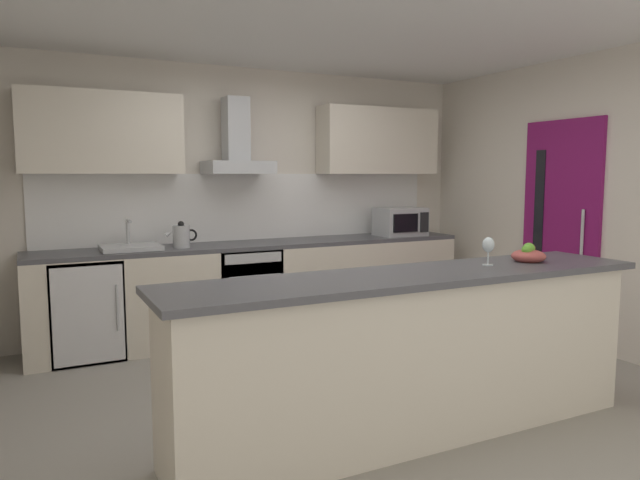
{
  "coord_description": "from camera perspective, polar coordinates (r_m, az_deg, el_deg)",
  "views": [
    {
      "loc": [
        -2.03,
        -3.59,
        1.55
      ],
      "look_at": [
        -0.01,
        0.42,
        1.05
      ],
      "focal_mm": 32.86,
      "sensor_mm": 36.0,
      "label": 1
    }
  ],
  "objects": [
    {
      "name": "microwave",
      "position": [
        6.35,
        7.83,
        1.79
      ],
      "size": [
        0.5,
        0.38,
        0.3
      ],
      "color": "#B7BABC",
      "rests_on": "counter_back"
    },
    {
      "name": "oven",
      "position": [
        5.66,
        -7.46,
        -4.8
      ],
      "size": [
        0.6,
        0.62,
        0.8
      ],
      "color": "slate",
      "rests_on": "ground"
    },
    {
      "name": "kettle",
      "position": [
        5.38,
        -13.35,
        0.38
      ],
      "size": [
        0.29,
        0.15,
        0.24
      ],
      "color": "#B7BABC",
      "rests_on": "counter_back"
    },
    {
      "name": "counter_back",
      "position": [
        5.75,
        -5.6,
        -4.69
      ],
      "size": [
        4.22,
        0.6,
        0.9
      ],
      "color": "beige",
      "rests_on": "ground"
    },
    {
      "name": "ceiling",
      "position": [
        4.26,
        2.79,
        20.75
      ],
      "size": [
        5.79,
        4.99,
        0.02
      ],
      "primitive_type": "cube",
      "color": "white"
    },
    {
      "name": "wine_glass",
      "position": [
        3.82,
        16.07,
        -0.55
      ],
      "size": [
        0.08,
        0.08,
        0.18
      ],
      "color": "silver",
      "rests_on": "counter_island"
    },
    {
      "name": "upper_cabinets",
      "position": [
        5.8,
        -6.3,
        9.88
      ],
      "size": [
        4.16,
        0.32,
        0.7
      ],
      "color": "beige"
    },
    {
      "name": "sink",
      "position": [
        5.35,
        -17.96,
        -0.62
      ],
      "size": [
        0.5,
        0.4,
        0.26
      ],
      "color": "silver",
      "rests_on": "counter_back"
    },
    {
      "name": "side_door",
      "position": [
        5.85,
        22.32,
        0.76
      ],
      "size": [
        0.08,
        0.85,
        2.05
      ],
      "color": "#7A1456",
      "rests_on": "ground"
    },
    {
      "name": "fruit_bowl",
      "position": [
        4.08,
        19.64,
        -1.37
      ],
      "size": [
        0.22,
        0.22,
        0.13
      ],
      "color": "#B24C47",
      "rests_on": "counter_island"
    },
    {
      "name": "wall_right",
      "position": [
        5.75,
        24.57,
        3.29
      ],
      "size": [
        0.12,
        4.99,
        2.6
      ],
      "primitive_type": "cube",
      "color": "silver",
      "rests_on": "ground"
    },
    {
      "name": "refrigerator",
      "position": [
        5.38,
        -21.88,
        -6.19
      ],
      "size": [
        0.58,
        0.6,
        0.85
      ],
      "color": "white",
      "rests_on": "ground"
    },
    {
      "name": "range_hood",
      "position": [
        5.68,
        -8.09,
        8.69
      ],
      "size": [
        0.62,
        0.45,
        0.72
      ],
      "color": "#B7BABC"
    },
    {
      "name": "ground",
      "position": [
        4.41,
        2.6,
        -14.36
      ],
      "size": [
        5.79,
        4.99,
        0.02
      ],
      "primitive_type": "cube",
      "color": "gray"
    },
    {
      "name": "wall_back",
      "position": [
        6.01,
        -7.0,
        3.93
      ],
      "size": [
        5.79,
        0.12,
        2.6
      ],
      "primitive_type": "cube",
      "color": "silver",
      "rests_on": "ground"
    },
    {
      "name": "backsplash_tile",
      "position": [
        5.94,
        -6.76,
        3.23
      ],
      "size": [
        4.07,
        0.02,
        0.66
      ],
      "primitive_type": "cube",
      "color": "white"
    },
    {
      "name": "counter_island",
      "position": [
        3.56,
        9.06,
        -10.92
      ],
      "size": [
        3.04,
        0.64,
        0.98
      ],
      "color": "beige",
      "rests_on": "ground"
    }
  ]
}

